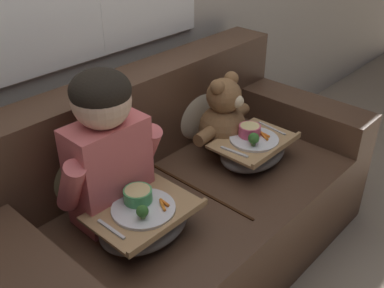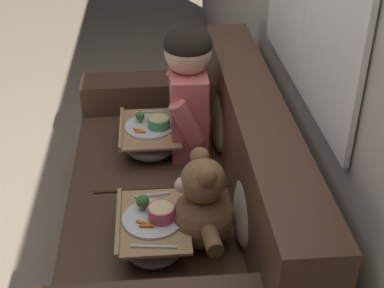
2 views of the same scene
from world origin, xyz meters
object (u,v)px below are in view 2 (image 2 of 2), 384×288
teddy_bear (201,208)px  lap_tray_child (150,137)px  throw_pillow_behind_child (225,114)px  child_figure (188,85)px  couch (186,212)px  lap_tray_teddy (153,230)px  throw_pillow_behind_teddy (251,203)px

teddy_bear → lap_tray_child: (-0.71, -0.19, -0.10)m
throw_pillow_behind_child → child_figure: bearing=-90.0°
couch → child_figure: (-0.35, 0.04, 0.48)m
throw_pillow_behind_child → lap_tray_teddy: throw_pillow_behind_child is taller
couch → lap_tray_teddy: couch is taller
throw_pillow_behind_child → lap_tray_child: size_ratio=1.00×
teddy_bear → lap_tray_child: teddy_bear is taller
lap_tray_child → throw_pillow_behind_teddy: bearing=28.0°
child_figure → teddy_bear: 0.73m
child_figure → throw_pillow_behind_child: bearing=90.0°
couch → child_figure: child_figure is taller
throw_pillow_behind_child → teddy_bear: 0.73m
child_figure → lap_tray_teddy: child_figure is taller
couch → lap_tray_teddy: bearing=-23.6°
lap_tray_teddy → lap_tray_child: bearing=179.9°
lap_tray_child → couch: bearing=23.5°
throw_pillow_behind_teddy → teddy_bear: 0.19m
throw_pillow_behind_teddy → child_figure: size_ratio=0.57×
teddy_bear → throw_pillow_behind_child: bearing=165.0°
couch → throw_pillow_behind_teddy: couch is taller
lap_tray_teddy → throw_pillow_behind_teddy: bearing=90.0°
couch → throw_pillow_behind_child: couch is taller
couch → throw_pillow_behind_child: bearing=148.0°
couch → lap_tray_teddy: (0.35, -0.15, 0.21)m
couch → lap_tray_teddy: size_ratio=4.76×
child_figure → lap_tray_child: child_figure is taller
throw_pillow_behind_child → teddy_bear: bearing=-15.0°
throw_pillow_behind_child → throw_pillow_behind_teddy: throw_pillow_behind_child is taller
throw_pillow_behind_child → child_figure: (-0.00, -0.19, 0.17)m
throw_pillow_behind_child → lap_tray_child: 0.39m
child_figure → lap_tray_teddy: bearing=-15.1°
couch → throw_pillow_behind_child: (-0.35, 0.22, 0.32)m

